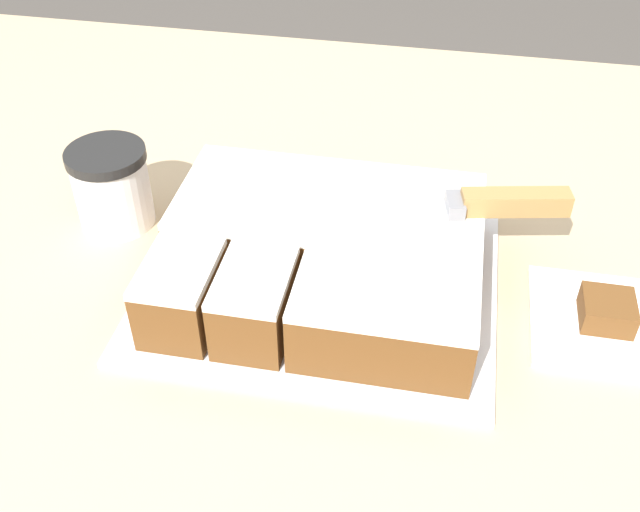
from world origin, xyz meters
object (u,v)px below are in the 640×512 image
(knife, at_px, (464,205))
(brownie, at_px, (607,310))
(cake, at_px, (323,255))
(cake_board, at_px, (320,284))
(coffee_cup, at_px, (112,187))

(knife, xyz_separation_m, brownie, (0.14, -0.05, -0.06))
(cake, bearing_deg, knife, 21.26)
(cake_board, distance_m, knife, 0.16)
(cake_board, bearing_deg, brownie, -0.43)
(knife, bearing_deg, cake_board, 10.06)
(cake_board, bearing_deg, cake, 36.78)
(cake_board, bearing_deg, knife, 21.61)
(cake, xyz_separation_m, coffee_cup, (-0.24, 0.06, 0.01))
(knife, height_order, brownie, knife)
(cake, distance_m, coffee_cup, 0.25)
(cake_board, distance_m, cake, 0.04)
(knife, distance_m, brownie, 0.16)
(coffee_cup, height_order, brownie, coffee_cup)
(coffee_cup, bearing_deg, cake, -14.35)
(cake, distance_m, knife, 0.14)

